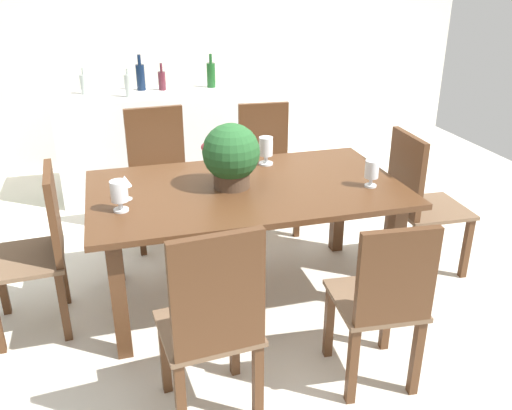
{
  "coord_description": "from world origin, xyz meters",
  "views": [
    {
      "loc": [
        -0.76,
        -3.21,
        1.97
      ],
      "look_at": [
        0.1,
        -0.15,
        0.57
      ],
      "focal_mm": 37.8,
      "sensor_mm": 36.0,
      "label": 1
    }
  ],
  "objects_px": {
    "dining_table": "(246,201)",
    "chair_far_left": "(159,168)",
    "chair_near_right": "(383,299)",
    "crystal_vase_right": "(119,193)",
    "chair_foot_end": "(417,198)",
    "wine_bottle_green": "(162,80)",
    "wine_bottle_tall": "(85,84)",
    "wine_glass": "(125,182)",
    "wine_bottle_clear": "(141,76)",
    "crystal_vase_left": "(266,148)",
    "chair_near_left": "(213,321)",
    "chair_far_right": "(266,161)",
    "flower_centerpiece": "(231,155)",
    "chair_head_end": "(40,243)",
    "kitchen_counter": "(151,143)",
    "crystal_vase_center_near": "(372,171)",
    "wine_bottle_dark": "(129,85)",
    "wine_bottle_amber": "(211,75)"
  },
  "relations": [
    {
      "from": "wine_glass",
      "to": "chair_head_end",
      "type": "bearing_deg",
      "value": 178.23
    },
    {
      "from": "wine_bottle_amber",
      "to": "wine_bottle_clear",
      "type": "bearing_deg",
      "value": 176.04
    },
    {
      "from": "chair_far_left",
      "to": "wine_glass",
      "type": "xyz_separation_m",
      "value": [
        -0.28,
        -1.03,
        0.3
      ]
    },
    {
      "from": "chair_far_right",
      "to": "wine_bottle_green",
      "type": "bearing_deg",
      "value": 126.26
    },
    {
      "from": "flower_centerpiece",
      "to": "crystal_vase_center_near",
      "type": "relative_size",
      "value": 2.36
    },
    {
      "from": "chair_far_left",
      "to": "dining_table",
      "type": "bearing_deg",
      "value": -70.23
    },
    {
      "from": "wine_glass",
      "to": "wine_bottle_tall",
      "type": "xyz_separation_m",
      "value": [
        -0.22,
        2.12,
        0.16
      ]
    },
    {
      "from": "chair_near_right",
      "to": "crystal_vase_right",
      "type": "bearing_deg",
      "value": -31.16
    },
    {
      "from": "crystal_vase_center_near",
      "to": "wine_bottle_clear",
      "type": "bearing_deg",
      "value": 116.23
    },
    {
      "from": "chair_near_left",
      "to": "wine_bottle_clear",
      "type": "xyz_separation_m",
      "value": [
        -0.02,
        3.16,
        0.5
      ]
    },
    {
      "from": "chair_foot_end",
      "to": "wine_bottle_amber",
      "type": "distance_m",
      "value": 2.38
    },
    {
      "from": "dining_table",
      "to": "chair_foot_end",
      "type": "height_order",
      "value": "chair_foot_end"
    },
    {
      "from": "chair_near_left",
      "to": "wine_bottle_clear",
      "type": "distance_m",
      "value": 3.2
    },
    {
      "from": "crystal_vase_left",
      "to": "wine_bottle_green",
      "type": "bearing_deg",
      "value": 105.3
    },
    {
      "from": "crystal_vase_left",
      "to": "wine_bottle_dark",
      "type": "distance_m",
      "value": 1.73
    },
    {
      "from": "dining_table",
      "to": "wine_bottle_green",
      "type": "distance_m",
      "value": 2.15
    },
    {
      "from": "wine_bottle_clear",
      "to": "chair_near_right",
      "type": "bearing_deg",
      "value": -74.9
    },
    {
      "from": "chair_foot_end",
      "to": "crystal_vase_left",
      "type": "xyz_separation_m",
      "value": [
        -0.97,
        0.35,
        0.32
      ]
    },
    {
      "from": "chair_near_left",
      "to": "chair_far_left",
      "type": "bearing_deg",
      "value": -94.52
    },
    {
      "from": "chair_near_left",
      "to": "chair_near_right",
      "type": "height_order",
      "value": "chair_near_left"
    },
    {
      "from": "crystal_vase_right",
      "to": "dining_table",
      "type": "bearing_deg",
      "value": 12.51
    },
    {
      "from": "chair_far_left",
      "to": "wine_bottle_clear",
      "type": "bearing_deg",
      "value": 87.36
    },
    {
      "from": "chair_head_end",
      "to": "crystal_vase_left",
      "type": "xyz_separation_m",
      "value": [
        1.44,
        0.35,
        0.33
      ]
    },
    {
      "from": "chair_head_end",
      "to": "wine_bottle_clear",
      "type": "distance_m",
      "value": 2.34
    },
    {
      "from": "chair_far_right",
      "to": "chair_foot_end",
      "type": "distance_m",
      "value": 1.27
    },
    {
      "from": "chair_far_left",
      "to": "flower_centerpiece",
      "type": "distance_m",
      "value": 1.13
    },
    {
      "from": "wine_bottle_dark",
      "to": "crystal_vase_center_near",
      "type": "bearing_deg",
      "value": -58.35
    },
    {
      "from": "chair_near_right",
      "to": "crystal_vase_center_near",
      "type": "relative_size",
      "value": 5.67
    },
    {
      "from": "wine_bottle_green",
      "to": "crystal_vase_center_near",
      "type": "bearing_deg",
      "value": -67.13
    },
    {
      "from": "crystal_vase_left",
      "to": "kitchen_counter",
      "type": "bearing_deg",
      "value": 110.69
    },
    {
      "from": "crystal_vase_left",
      "to": "chair_near_right",
      "type": "bearing_deg",
      "value": -82.22
    },
    {
      "from": "dining_table",
      "to": "chair_far_left",
      "type": "relative_size",
      "value": 1.84
    },
    {
      "from": "chair_near_right",
      "to": "kitchen_counter",
      "type": "xyz_separation_m",
      "value": [
        -0.81,
        3.02,
        -0.05
      ]
    },
    {
      "from": "dining_table",
      "to": "chair_foot_end",
      "type": "bearing_deg",
      "value": 0.19
    },
    {
      "from": "chair_near_right",
      "to": "wine_bottle_tall",
      "type": "bearing_deg",
      "value": -61.97
    },
    {
      "from": "chair_foot_end",
      "to": "wine_glass",
      "type": "distance_m",
      "value": 1.93
    },
    {
      "from": "wine_bottle_amber",
      "to": "kitchen_counter",
      "type": "bearing_deg",
      "value": -171.3
    },
    {
      "from": "dining_table",
      "to": "flower_centerpiece",
      "type": "distance_m",
      "value": 0.32
    },
    {
      "from": "chair_foot_end",
      "to": "wine_bottle_green",
      "type": "xyz_separation_m",
      "value": [
        -1.45,
        2.1,
        0.48
      ]
    },
    {
      "from": "chair_head_end",
      "to": "kitchen_counter",
      "type": "distance_m",
      "value": 2.17
    },
    {
      "from": "chair_far_right",
      "to": "flower_centerpiece",
      "type": "bearing_deg",
      "value": -113.09
    },
    {
      "from": "flower_centerpiece",
      "to": "wine_bottle_tall",
      "type": "xyz_separation_m",
      "value": [
        -0.84,
        2.1,
        0.06
      ]
    },
    {
      "from": "chair_near_left",
      "to": "crystal_vase_center_near",
      "type": "height_order",
      "value": "chair_near_left"
    },
    {
      "from": "chair_near_right",
      "to": "crystal_vase_left",
      "type": "height_order",
      "value": "crystal_vase_left"
    },
    {
      "from": "chair_far_left",
      "to": "crystal_vase_center_near",
      "type": "height_order",
      "value": "chair_far_left"
    },
    {
      "from": "kitchen_counter",
      "to": "wine_bottle_dark",
      "type": "height_order",
      "value": "wine_bottle_dark"
    },
    {
      "from": "chair_near_left",
      "to": "flower_centerpiece",
      "type": "height_order",
      "value": "flower_centerpiece"
    },
    {
      "from": "crystal_vase_left",
      "to": "flower_centerpiece",
      "type": "bearing_deg",
      "value": -133.06
    },
    {
      "from": "wine_glass",
      "to": "wine_bottle_clear",
      "type": "distance_m",
      "value": 2.19
    },
    {
      "from": "chair_head_end",
      "to": "wine_glass",
      "type": "bearing_deg",
      "value": 85.0
    }
  ]
}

